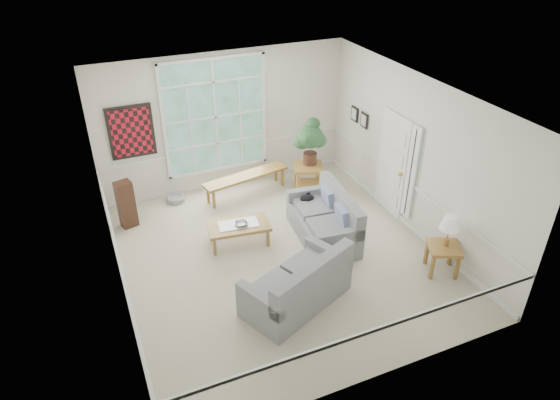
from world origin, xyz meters
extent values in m
cube|color=#B4B098|center=(0.00, 0.00, -0.01)|extent=(5.50, 6.00, 0.01)
cube|color=white|center=(0.00, 0.00, 3.00)|extent=(5.50, 6.00, 0.02)
cube|color=silver|center=(0.00, 3.00, 1.50)|extent=(5.50, 0.02, 3.00)
cube|color=silver|center=(0.00, -3.00, 1.50)|extent=(5.50, 0.02, 3.00)
cube|color=silver|center=(-2.75, 0.00, 1.50)|extent=(0.02, 6.00, 3.00)
cube|color=silver|center=(2.75, 0.00, 1.50)|extent=(0.02, 6.00, 3.00)
cube|color=white|center=(-0.20, 2.96, 1.65)|extent=(2.30, 0.08, 2.40)
cube|color=white|center=(2.71, 0.60, 1.05)|extent=(0.08, 0.90, 2.10)
cube|color=white|center=(2.71, -0.03, 1.15)|extent=(0.08, 0.26, 1.90)
cube|color=maroon|center=(-1.95, 2.95, 1.60)|extent=(0.90, 0.06, 1.10)
cube|color=black|center=(2.71, 1.75, 1.55)|extent=(0.04, 0.26, 0.32)
cube|color=black|center=(2.71, 2.15, 1.55)|extent=(0.04, 0.26, 0.32)
cube|color=gray|center=(0.98, 0.20, 0.47)|extent=(1.08, 1.82, 0.94)
cube|color=gray|center=(-0.24, -1.22, 0.47)|extent=(1.96, 1.52, 0.95)
cube|color=olive|center=(-0.54, 0.65, 0.21)|extent=(1.21, 0.76, 0.43)
imported|color=#9F9FA4|center=(-0.49, 0.62, 0.46)|extent=(0.31, 0.31, 0.07)
cube|color=olive|center=(0.22, 2.35, 0.23)|extent=(1.99, 0.75, 0.46)
cube|color=olive|center=(1.53, 1.96, 0.31)|extent=(0.79, 0.79, 0.61)
cube|color=olive|center=(2.40, -1.52, 0.27)|extent=(0.70, 0.70, 0.53)
cylinder|color=gray|center=(-1.29, 2.65, 0.06)|extent=(0.49, 0.49, 0.12)
cube|color=#3B2217|center=(-2.35, 2.09, 0.49)|extent=(0.36, 0.31, 0.98)
ellipsoid|color=black|center=(0.95, 0.82, 0.55)|extent=(0.33, 0.26, 0.14)
camera|label=1|loc=(-2.86, -6.69, 5.57)|focal=32.00mm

